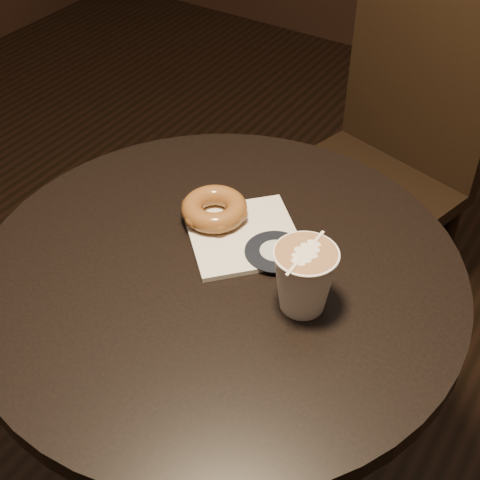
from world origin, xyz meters
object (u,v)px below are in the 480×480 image
Objects in this scene: pastry_bag at (244,236)px; doughnut at (214,209)px; cafe_table at (222,356)px; latte_cup at (304,279)px; chair at (389,141)px.

doughnut reaches higher than pastry_bag.
latte_cup reaches higher than cafe_table.
chair reaches higher than doughnut.
cafe_table is 0.22m from pastry_bag.
chair is 9.72× the size of doughnut.
chair is at bearing 86.79° from doughnut.
chair is at bearing 102.07° from latte_cup.
latte_cup is at bearing -74.39° from pastry_bag.
pastry_bag is (-0.00, 0.07, 0.20)m from cafe_table.
cafe_table is 0.76× the size of chair.
chair is (-0.03, 0.74, -0.00)m from cafe_table.
doughnut is at bearing 157.37° from latte_cup.
latte_cup reaches higher than pastry_bag.
chair is 10.35× the size of latte_cup.
pastry_bag is at bearing 152.25° from latte_cup.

